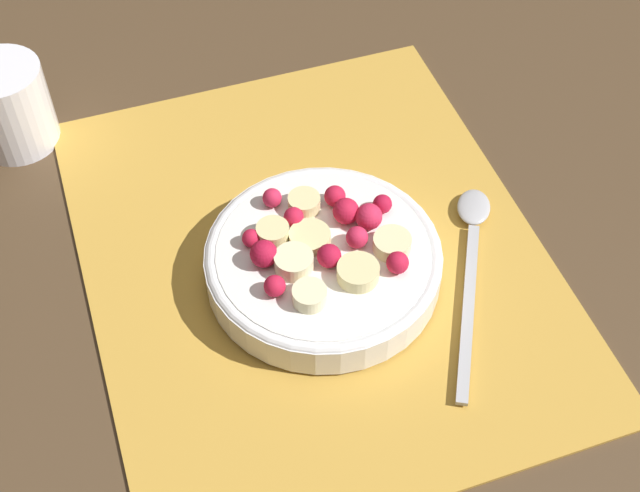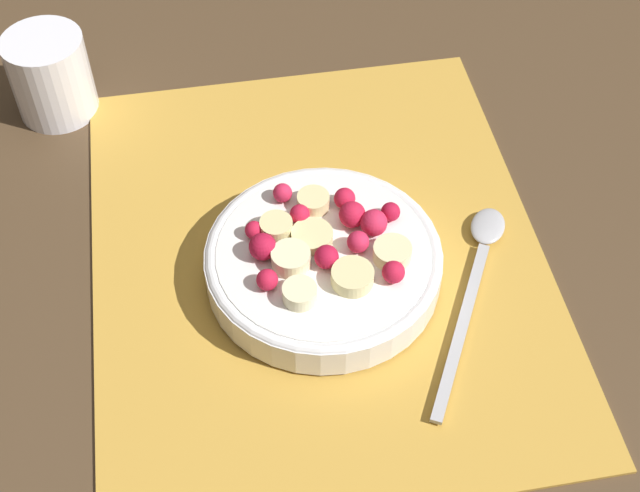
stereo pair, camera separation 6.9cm
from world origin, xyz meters
name	(u,v)px [view 2 (the right image)]	position (x,y,z in m)	size (l,w,h in m)	color
ground_plane	(318,256)	(0.00, 0.00, 0.00)	(3.00, 3.00, 0.00)	#4C3823
placemat	(318,254)	(0.00, 0.00, 0.00)	(0.46, 0.37, 0.01)	gold
fruit_bowl	(320,260)	(-0.02, 0.00, 0.03)	(0.19, 0.19, 0.05)	white
spoon	(479,266)	(-0.04, -0.13, 0.01)	(0.19, 0.12, 0.01)	#B2B2B7
drinking_glass	(51,75)	(0.22, 0.21, 0.04)	(0.07, 0.07, 0.08)	white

